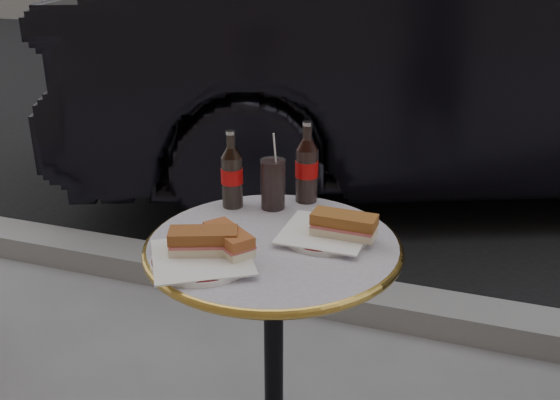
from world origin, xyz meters
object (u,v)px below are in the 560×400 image
(cola_bottle_left, at_px, (232,169))
(bistro_table, at_px, (274,366))
(parked_car, at_px, (496,53))
(plate_left, at_px, (202,260))
(cola_glass, at_px, (273,184))
(plate_right, at_px, (325,235))
(cola_bottle_right, at_px, (307,162))

(cola_bottle_left, bearing_deg, bistro_table, -43.50)
(bistro_table, relative_size, parked_car, 0.15)
(bistro_table, relative_size, plate_left, 3.21)
(cola_glass, distance_m, parked_car, 2.48)
(bistro_table, xyz_separation_m, plate_right, (0.11, 0.06, 0.37))
(plate_right, bearing_deg, parked_car, 82.65)
(bistro_table, relative_size, cola_bottle_left, 3.44)
(plate_left, bearing_deg, plate_right, 44.05)
(cola_glass, bearing_deg, bistro_table, -70.15)
(parked_car, bearing_deg, cola_bottle_left, 143.19)
(parked_car, bearing_deg, cola_glass, 145.45)
(plate_left, bearing_deg, parked_car, 78.68)
(cola_bottle_right, height_order, parked_car, parked_car)
(cola_glass, bearing_deg, parked_car, 78.10)
(bistro_table, relative_size, cola_bottle_right, 3.23)
(plate_right, bearing_deg, bistro_table, -150.31)
(bistro_table, height_order, cola_bottle_right, cola_bottle_right)
(cola_bottle_left, distance_m, cola_glass, 0.12)
(plate_left, distance_m, cola_bottle_right, 0.45)
(plate_left, distance_m, parked_car, 2.83)
(plate_left, bearing_deg, bistro_table, 53.58)
(bistro_table, distance_m, cola_bottle_left, 0.53)
(cola_bottle_left, distance_m, parked_car, 2.53)
(cola_bottle_left, distance_m, cola_bottle_right, 0.20)
(cola_bottle_right, distance_m, cola_glass, 0.11)
(bistro_table, bearing_deg, parked_car, 80.44)
(plate_left, relative_size, cola_bottle_left, 1.07)
(cola_bottle_left, height_order, cola_bottle_right, cola_bottle_right)
(plate_left, xyz_separation_m, cola_bottle_left, (-0.06, 0.32, 0.10))
(plate_left, height_order, plate_right, same)
(cola_glass, bearing_deg, cola_bottle_right, 47.60)
(plate_left, xyz_separation_m, plate_right, (0.23, 0.22, -0.00))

